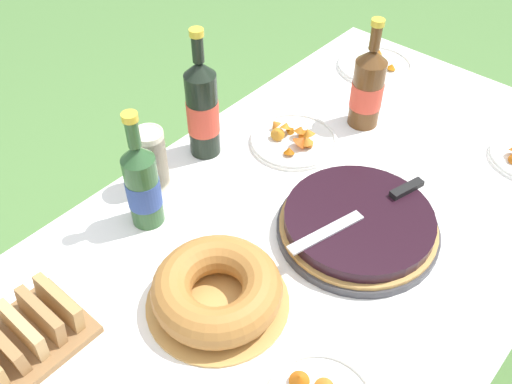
{
  "coord_description": "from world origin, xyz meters",
  "views": [
    {
      "loc": [
        -0.7,
        -0.48,
        1.7
      ],
      "look_at": [
        0.01,
        0.14,
        0.8
      ],
      "focal_mm": 40.0,
      "sensor_mm": 36.0,
      "label": 1
    }
  ],
  "objects_px": {
    "serving_knife": "(370,208)",
    "bundt_cake": "(217,290)",
    "cider_bottle_green": "(142,184)",
    "cider_bottle_amber": "(368,88)",
    "snack_plate_left": "(294,140)",
    "snack_plate_right": "(375,65)",
    "bread_board": "(15,341)",
    "berry_tart": "(358,225)",
    "cup_stack": "(152,159)",
    "juice_bottle_red": "(202,109)"
  },
  "relations": [
    {
      "from": "bundt_cake",
      "to": "cup_stack",
      "type": "distance_m",
      "value": 0.39
    },
    {
      "from": "cider_bottle_green",
      "to": "cider_bottle_amber",
      "type": "bearing_deg",
      "value": -14.59
    },
    {
      "from": "cup_stack",
      "to": "bread_board",
      "type": "relative_size",
      "value": 0.63
    },
    {
      "from": "serving_knife",
      "to": "cider_bottle_amber",
      "type": "distance_m",
      "value": 0.41
    },
    {
      "from": "serving_knife",
      "to": "bundt_cake",
      "type": "xyz_separation_m",
      "value": [
        -0.37,
        0.11,
        -0.02
      ]
    },
    {
      "from": "cider_bottle_green",
      "to": "snack_plate_right",
      "type": "relative_size",
      "value": 1.27
    },
    {
      "from": "bread_board",
      "to": "snack_plate_right",
      "type": "bearing_deg",
      "value": 1.45
    },
    {
      "from": "juice_bottle_red",
      "to": "bread_board",
      "type": "xyz_separation_m",
      "value": [
        -0.65,
        -0.15,
        -0.11
      ]
    },
    {
      "from": "berry_tart",
      "to": "cider_bottle_amber",
      "type": "distance_m",
      "value": 0.43
    },
    {
      "from": "bundt_cake",
      "to": "cup_stack",
      "type": "height_order",
      "value": "cup_stack"
    },
    {
      "from": "cider_bottle_green",
      "to": "snack_plate_left",
      "type": "xyz_separation_m",
      "value": [
        0.44,
        -0.08,
        -0.1
      ]
    },
    {
      "from": "serving_knife",
      "to": "snack_plate_right",
      "type": "relative_size",
      "value": 1.56
    },
    {
      "from": "cup_stack",
      "to": "snack_plate_right",
      "type": "relative_size",
      "value": 0.69
    },
    {
      "from": "berry_tart",
      "to": "snack_plate_right",
      "type": "height_order",
      "value": "berry_tart"
    },
    {
      "from": "serving_knife",
      "to": "cider_bottle_amber",
      "type": "height_order",
      "value": "cider_bottle_amber"
    },
    {
      "from": "snack_plate_left",
      "to": "snack_plate_right",
      "type": "bearing_deg",
      "value": 5.01
    },
    {
      "from": "serving_knife",
      "to": "bundt_cake",
      "type": "bearing_deg",
      "value": -1.51
    },
    {
      "from": "berry_tart",
      "to": "bread_board",
      "type": "xyz_separation_m",
      "value": [
        -0.67,
        0.32,
        0.0
      ]
    },
    {
      "from": "serving_knife",
      "to": "cider_bottle_green",
      "type": "xyz_separation_m",
      "value": [
        -0.31,
        0.4,
        0.05
      ]
    },
    {
      "from": "cider_bottle_amber",
      "to": "juice_bottle_red",
      "type": "bearing_deg",
      "value": 147.13
    },
    {
      "from": "berry_tart",
      "to": "juice_bottle_red",
      "type": "distance_m",
      "value": 0.48
    },
    {
      "from": "snack_plate_right",
      "to": "bread_board",
      "type": "xyz_separation_m",
      "value": [
        -1.29,
        -0.03,
        0.02
      ]
    },
    {
      "from": "cup_stack",
      "to": "snack_plate_left",
      "type": "bearing_deg",
      "value": -24.18
    },
    {
      "from": "cider_bottle_amber",
      "to": "bread_board",
      "type": "bearing_deg",
      "value": 174.78
    },
    {
      "from": "bread_board",
      "to": "cider_bottle_amber",
      "type": "bearing_deg",
      "value": -5.22
    },
    {
      "from": "juice_bottle_red",
      "to": "snack_plate_left",
      "type": "xyz_separation_m",
      "value": [
        0.18,
        -0.16,
        -0.12
      ]
    },
    {
      "from": "serving_knife",
      "to": "cider_bottle_green",
      "type": "bearing_deg",
      "value": -36.76
    },
    {
      "from": "berry_tart",
      "to": "serving_knife",
      "type": "distance_m",
      "value": 0.05
    },
    {
      "from": "cup_stack",
      "to": "snack_plate_left",
      "type": "height_order",
      "value": "cup_stack"
    },
    {
      "from": "juice_bottle_red",
      "to": "bundt_cake",
      "type": "bearing_deg",
      "value": -132.37
    },
    {
      "from": "serving_knife",
      "to": "juice_bottle_red",
      "type": "relative_size",
      "value": 1.06
    },
    {
      "from": "cup_stack",
      "to": "bread_board",
      "type": "bearing_deg",
      "value": -162.61
    },
    {
      "from": "bread_board",
      "to": "cider_bottle_green",
      "type": "bearing_deg",
      "value": 10.66
    },
    {
      "from": "snack_plate_right",
      "to": "cider_bottle_green",
      "type": "bearing_deg",
      "value": 177.46
    },
    {
      "from": "cider_bottle_amber",
      "to": "cup_stack",
      "type": "bearing_deg",
      "value": 156.13
    },
    {
      "from": "snack_plate_left",
      "to": "bread_board",
      "type": "bearing_deg",
      "value": 179.45
    },
    {
      "from": "serving_knife",
      "to": "bread_board",
      "type": "relative_size",
      "value": 1.42
    },
    {
      "from": "berry_tart",
      "to": "cider_bottle_amber",
      "type": "bearing_deg",
      "value": 31.71
    },
    {
      "from": "berry_tart",
      "to": "bundt_cake",
      "type": "distance_m",
      "value": 0.36
    },
    {
      "from": "snack_plate_left",
      "to": "bread_board",
      "type": "height_order",
      "value": "bread_board"
    },
    {
      "from": "berry_tart",
      "to": "juice_bottle_red",
      "type": "bearing_deg",
      "value": 92.01
    },
    {
      "from": "cup_stack",
      "to": "snack_plate_right",
      "type": "height_order",
      "value": "cup_stack"
    },
    {
      "from": "berry_tart",
      "to": "serving_knife",
      "type": "xyz_separation_m",
      "value": [
        0.03,
        -0.01,
        0.04
      ]
    },
    {
      "from": "snack_plate_left",
      "to": "snack_plate_right",
      "type": "height_order",
      "value": "snack_plate_left"
    },
    {
      "from": "snack_plate_right",
      "to": "bread_board",
      "type": "relative_size",
      "value": 0.9
    },
    {
      "from": "cup_stack",
      "to": "snack_plate_left",
      "type": "xyz_separation_m",
      "value": [
        0.35,
        -0.16,
        -0.07
      ]
    },
    {
      "from": "serving_knife",
      "to": "bread_board",
      "type": "xyz_separation_m",
      "value": [
        -0.69,
        0.32,
        -0.04
      ]
    },
    {
      "from": "cider_bottle_green",
      "to": "snack_plate_right",
      "type": "xyz_separation_m",
      "value": [
        0.9,
        -0.04,
        -0.1
      ]
    },
    {
      "from": "cider_bottle_amber",
      "to": "snack_plate_right",
      "type": "bearing_deg",
      "value": 25.58
    },
    {
      "from": "bundt_cake",
      "to": "bread_board",
      "type": "distance_m",
      "value": 0.39
    }
  ]
}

